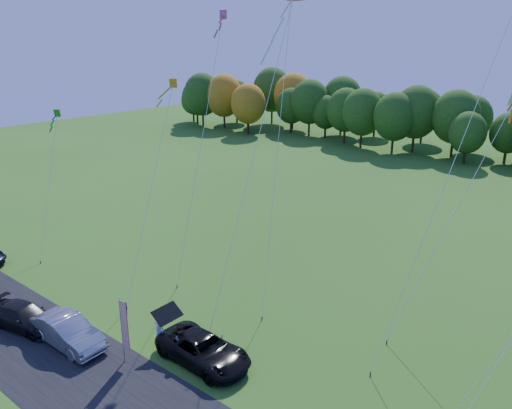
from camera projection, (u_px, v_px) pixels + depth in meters
The scene contains 16 objects.
ground at pixel (183, 361), 25.73m from camera, with size 160.00×160.00×0.00m, color #2E5E18.
asphalt_strip at pixel (118, 403), 22.78m from camera, with size 90.00×6.00×0.01m, color black.
tree_line at pixel (488, 164), 66.23m from camera, with size 116.00×12.00×10.00m, color #1E4711, non-canonical shape.
black_suv at pixel (203, 350), 25.46m from camera, with size 2.46×5.34×1.48m, color black.
silver_sedan at pixel (68, 332), 26.90m from camera, with size 1.70×4.88×1.61m, color #9F9FA3.
dark_truck_a at pixel (25, 316), 28.60m from camera, with size 1.95×4.80×1.39m, color black.
person_tailgate_a at pixel (159, 334), 26.53m from camera, with size 0.66×0.44×1.82m, color white.
person_tailgate_b at pixel (181, 341), 25.86m from camera, with size 0.88×0.69×1.82m, color gray.
feather_flag at pixel (124, 325), 24.94m from camera, with size 0.49×0.12×3.67m.
kite_delta_blue at pixel (283, 89), 30.31m from camera, with size 5.78×10.44×26.71m.
kite_parafoil_orange at pixel (491, 69), 22.87m from camera, with size 6.25×11.65×29.42m.
kite_delta_red at pixel (254, 150), 27.76m from camera, with size 2.24×9.82×19.48m.
kite_diamond_yellow at pixel (151, 189), 32.14m from camera, with size 3.43×7.83×13.64m.
kite_diamond_green at pixel (49, 185), 38.04m from camera, with size 3.90×5.23×10.90m.
kite_diamond_white at pixel (450, 223), 26.19m from camera, with size 4.08×6.21×13.88m.
kite_diamond_pink at pixel (200, 149), 32.93m from camera, with size 1.27×6.40×17.96m.
Camera 1 is at (16.73, -14.58, 15.80)m, focal length 35.00 mm.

